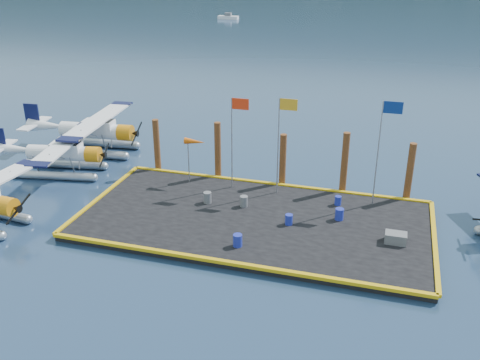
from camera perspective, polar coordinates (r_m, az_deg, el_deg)
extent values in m
plane|color=#172D46|center=(31.38, 1.48, -4.70)|extent=(4000.00, 4000.00, 0.00)
cube|color=black|center=(31.28, 1.49, -4.38)|extent=(20.00, 10.00, 0.40)
cylinder|color=orange|center=(32.65, -23.59, -2.61)|extent=(1.03, 1.16, 1.09)
cube|color=black|center=(32.12, -22.56, -2.86)|extent=(0.24, 2.08, 1.05)
cube|color=black|center=(36.19, -21.62, 1.63)|extent=(1.47, 0.96, 0.12)
cylinder|color=#9BA1A9|center=(41.07, -18.15, 1.60)|extent=(5.94, 1.56, 0.57)
cylinder|color=#9BA1A9|center=(39.32, -19.35, 0.45)|extent=(5.94, 1.56, 0.57)
cylinder|color=silver|center=(39.66, -18.73, 2.75)|extent=(4.56, 1.78, 1.05)
cube|color=silver|center=(39.31, -18.03, 3.18)|extent=(2.25, 1.39, 0.86)
cube|color=black|center=(39.13, -17.69, 3.43)|extent=(1.49, 1.21, 0.53)
cylinder|color=orange|center=(38.68, -15.39, 2.64)|extent=(1.13, 1.25, 1.11)
cube|color=black|center=(38.38, -14.26, 2.61)|extent=(0.41, 2.11, 1.07)
cube|color=silver|center=(39.15, -18.12, 3.83)|extent=(2.86, 8.72, 0.11)
cube|color=black|center=(42.71, -15.94, 5.73)|extent=(1.56, 1.09, 0.12)
cube|color=black|center=(35.71, -20.72, 1.56)|extent=(1.56, 1.09, 0.12)
cube|color=silver|center=(41.58, -24.16, 3.20)|extent=(1.39, 3.35, 0.10)
cylinder|color=#9BA1A9|center=(44.75, -14.95, 3.85)|extent=(6.67, 1.25, 0.64)
cylinder|color=#9BA1A9|center=(42.79, -16.27, 2.78)|extent=(6.67, 1.25, 0.64)
cylinder|color=silver|center=(43.21, -15.54, 5.11)|extent=(5.06, 1.63, 1.18)
cube|color=silver|center=(42.82, -14.82, 5.55)|extent=(2.45, 1.39, 0.96)
cube|color=black|center=(42.62, -14.46, 5.80)|extent=(1.59, 1.26, 0.59)
cylinder|color=orange|center=(42.06, -12.13, 4.95)|extent=(1.18, 1.33, 1.24)
cube|color=black|center=(41.72, -10.97, 4.89)|extent=(0.28, 2.38, 1.20)
cube|color=silver|center=(42.66, -14.90, 6.23)|extent=(2.48, 9.74, 0.13)
cube|color=black|center=(46.66, -12.52, 7.94)|extent=(1.69, 1.11, 0.14)
cube|color=black|center=(38.79, -17.74, 4.15)|extent=(1.69, 1.11, 0.14)
cube|color=black|center=(45.32, -21.31, 6.48)|extent=(1.18, 0.24, 1.82)
cube|color=silver|center=(45.45, -21.07, 5.64)|extent=(1.29, 3.71, 0.11)
cylinder|color=#545559|center=(32.88, -3.49, -1.88)|extent=(0.49, 0.49, 0.69)
cylinder|color=navy|center=(30.48, 5.23, -4.22)|extent=(0.43, 0.43, 0.61)
cylinder|color=navy|center=(31.37, 10.55, -3.60)|extent=(0.49, 0.49, 0.69)
cylinder|color=navy|center=(28.23, -0.26, -6.46)|extent=(0.48, 0.48, 0.68)
cylinder|color=navy|center=(33.13, 10.41, -2.17)|extent=(0.40, 0.40, 0.57)
cylinder|color=#545559|center=(32.38, 0.42, -2.28)|extent=(0.47, 0.47, 0.67)
cube|color=#545559|center=(29.75, 16.27, -5.95)|extent=(1.13, 0.75, 0.56)
cylinder|color=gray|center=(33.96, -0.88, 3.87)|extent=(0.08, 0.08, 6.00)
cube|color=red|center=(33.00, 0.02, 8.11)|extent=(1.10, 0.03, 0.70)
cylinder|color=gray|center=(33.21, 4.08, 3.53)|extent=(0.08, 0.08, 6.20)
cube|color=orange|center=(32.26, 5.19, 8.02)|extent=(1.10, 0.03, 0.70)
cylinder|color=gray|center=(32.52, 14.47, 2.64)|extent=(0.08, 0.08, 6.50)
cube|color=navy|center=(31.62, 16.00, 7.43)|extent=(1.10, 0.03, 0.70)
cylinder|color=gray|center=(35.44, -5.50, 2.04)|extent=(0.07, 0.07, 3.00)
cone|color=#CD520B|center=(34.77, -4.83, 4.10)|extent=(1.40, 0.44, 0.44)
cylinder|color=#492C15|center=(37.91, -8.85, 3.49)|extent=(0.44, 0.44, 4.00)
cylinder|color=#492C15|center=(36.27, -2.38, 2.99)|extent=(0.44, 0.44, 4.20)
cylinder|color=#492C15|center=(35.24, 4.58, 1.95)|extent=(0.44, 0.44, 3.80)
cylinder|color=#492C15|center=(34.63, 11.07, 1.61)|extent=(0.44, 0.44, 4.30)
cylinder|color=#492C15|center=(34.63, 17.63, 0.63)|extent=(0.44, 0.44, 4.00)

